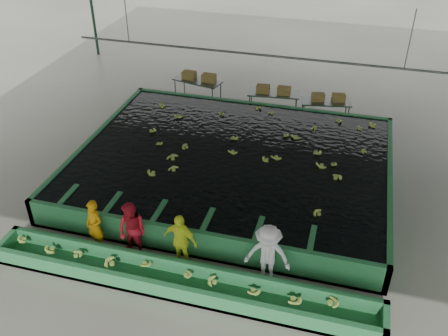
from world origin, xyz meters
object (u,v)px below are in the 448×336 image
(packing_table_right, at_px, (325,111))
(box_stack_left, at_px, (199,80))
(packing_table_mid, at_px, (273,103))
(worker_d, at_px, (268,255))
(worker_a, at_px, (95,226))
(worker_b, at_px, (132,231))
(worker_c, at_px, (180,241))
(box_stack_mid, at_px, (273,93))
(box_stack_right, at_px, (328,101))
(packing_table_left, at_px, (198,90))
(flotation_tank, at_px, (232,166))
(sorting_trough, at_px, (180,281))

(packing_table_right, distance_m, box_stack_left, 5.43)
(box_stack_left, bearing_deg, packing_table_mid, -7.03)
(worker_d, xyz_separation_m, packing_table_right, (0.49, 9.15, -0.45))
(worker_a, distance_m, worker_b, 1.10)
(worker_c, relative_size, box_stack_mid, 1.20)
(worker_d, xyz_separation_m, packing_table_mid, (-1.62, 9.25, -0.42))
(worker_b, bearing_deg, box_stack_right, 78.38)
(worker_a, height_order, box_stack_mid, worker_a)
(worker_a, bearing_deg, worker_b, 19.55)
(packing_table_mid, bearing_deg, worker_b, -102.13)
(worker_a, distance_m, box_stack_right, 10.61)
(packing_table_left, bearing_deg, box_stack_right, -4.41)
(flotation_tank, distance_m, worker_d, 4.77)
(worker_c, bearing_deg, box_stack_left, 114.77)
(packing_table_mid, relative_size, box_stack_left, 1.42)
(worker_a, bearing_deg, box_stack_right, 79.86)
(box_stack_mid, bearing_deg, worker_a, -108.53)
(worker_a, relative_size, packing_table_right, 0.80)
(packing_table_right, bearing_deg, sorting_trough, -104.19)
(packing_table_left, xyz_separation_m, packing_table_right, (5.45, -0.49, -0.03))
(sorting_trough, height_order, box_stack_mid, box_stack_mid)
(sorting_trough, height_order, packing_table_left, packing_table_left)
(worker_b, relative_size, box_stack_mid, 1.24)
(flotation_tank, xyz_separation_m, box_stack_right, (2.58, 4.91, 0.42))
(packing_table_right, bearing_deg, worker_d, -93.04)
(worker_a, xyz_separation_m, box_stack_mid, (3.08, 9.19, 0.17))
(sorting_trough, bearing_deg, box_stack_left, 105.34)
(packing_table_mid, xyz_separation_m, box_stack_right, (2.16, -0.04, 0.41))
(worker_b, xyz_separation_m, box_stack_left, (-1.29, 9.65, 0.08))
(worker_a, bearing_deg, packing_table_right, 79.98)
(flotation_tank, relative_size, worker_b, 5.93)
(flotation_tank, bearing_deg, worker_b, -110.10)
(worker_a, xyz_separation_m, worker_b, (1.10, 0.00, 0.07))
(worker_b, distance_m, worker_d, 3.60)
(worker_a, xyz_separation_m, packing_table_mid, (3.09, 9.25, -0.30))
(box_stack_right, bearing_deg, box_stack_left, 175.36)
(packing_table_left, relative_size, box_stack_left, 1.41)
(box_stack_left, bearing_deg, flotation_tank, -61.82)
(packing_table_mid, distance_m, box_stack_left, 3.34)
(sorting_trough, xyz_separation_m, worker_c, (-0.25, 0.80, 0.57))
(worker_b, xyz_separation_m, packing_table_left, (-1.36, 9.64, -0.38))
(packing_table_left, bearing_deg, sorting_trough, -74.31)
(worker_a, bearing_deg, worker_c, 19.55)
(flotation_tank, xyz_separation_m, box_stack_left, (-2.87, 5.35, 0.48))
(flotation_tank, height_order, box_stack_mid, box_stack_mid)
(packing_table_left, xyz_separation_m, box_stack_left, (0.06, 0.02, 0.46))
(worker_b, relative_size, packing_table_mid, 0.82)
(worker_d, bearing_deg, box_stack_mid, 98.35)
(worker_a, distance_m, box_stack_left, 9.66)
(worker_b, relative_size, box_stack_left, 1.17)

